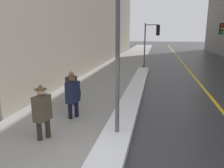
{
  "coord_description": "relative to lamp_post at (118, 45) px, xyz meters",
  "views": [
    {
      "loc": [
        1.33,
        -4.39,
        3.05
      ],
      "look_at": [
        -0.4,
        4.0,
        1.05
      ],
      "focal_mm": 35.0,
      "sensor_mm": 36.0,
      "label": 1
    }
  ],
  "objects": [
    {
      "name": "sidewalk_slab",
      "position": [
        -2.27,
        13.5,
        -2.74
      ],
      "size": [
        4.0,
        80.0,
        0.01
      ],
      "color": "gray",
      "rests_on": "ground"
    },
    {
      "name": "traffic_light_near",
      "position": [
        0.61,
        13.78,
        0.07
      ],
      "size": [
        1.31,
        0.33,
        3.89
      ],
      "rotation": [
        0.0,
        0.0,
        -0.08
      ],
      "color": "#515156",
      "rests_on": "ground"
    },
    {
      "name": "road_centre_stripe",
      "position": [
        3.73,
        13.5,
        -2.74
      ],
      "size": [
        0.16,
        80.0,
        0.0
      ],
      "color": "gold",
      "rests_on": "ground"
    },
    {
      "name": "snow_bank_curb",
      "position": [
        -0.01,
        4.89,
        -2.64
      ],
      "size": [
        0.88,
        15.41,
        0.2
      ],
      "color": "white",
      "rests_on": "ground"
    },
    {
      "name": "lamp_post",
      "position": [
        0.0,
        0.0,
        0.0
      ],
      "size": [
        0.28,
        0.28,
        4.55
      ],
      "color": "#515156",
      "rests_on": "ground"
    },
    {
      "name": "ground_plane",
      "position": [
        -0.27,
        -1.5,
        -2.75
      ],
      "size": [
        160.0,
        160.0,
        0.0
      ],
      "primitive_type": "plane",
      "color": "#2D2D30"
    },
    {
      "name": "pedestrian_trailing",
      "position": [
        -2.46,
        2.6,
        -1.91
      ],
      "size": [
        0.38,
        0.53,
        1.5
      ],
      "rotation": [
        0.0,
        0.0,
        -1.77
      ],
      "color": "black",
      "rests_on": "ground"
    },
    {
      "name": "pedestrian_in_fedora",
      "position": [
        -1.85,
        1.25,
        -1.82
      ],
      "size": [
        0.41,
        0.76,
        1.7
      ],
      "rotation": [
        0.0,
        0.0,
        -1.77
      ],
      "color": "black",
      "rests_on": "ground"
    },
    {
      "name": "pedestrian_nearside",
      "position": [
        -2.1,
        -0.5,
        -1.84
      ],
      "size": [
        0.39,
        0.56,
        1.66
      ],
      "rotation": [
        0.0,
        0.0,
        -1.77
      ],
      "color": "#2A241B",
      "rests_on": "ground"
    }
  ]
}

